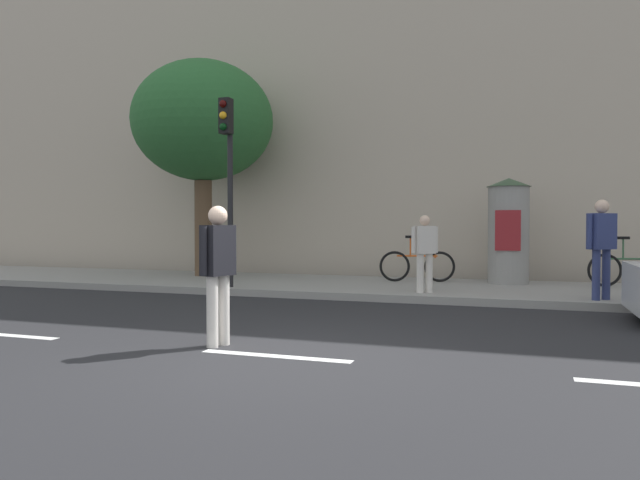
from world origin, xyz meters
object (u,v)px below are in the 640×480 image
Objects in this scene: street_tree at (203,122)px; pedestrian_in_light_jacket at (218,264)px; bicycle_leaning at (417,265)px; pedestrian_in_dark_shirt at (602,240)px; pedestrian_near_pole at (424,247)px; traffic_light at (228,160)px; bicycle_upright at (631,269)px; poster_column at (508,230)px.

pedestrian_in_light_jacket is (4.52, -7.42, -3.20)m from street_tree.
street_tree reaches higher than bicycle_leaning.
pedestrian_near_pole is (-3.17, 0.15, -0.17)m from pedestrian_in_dark_shirt.
pedestrian_in_dark_shirt is 1.17× the size of pedestrian_near_pole.
bicycle_upright is (8.16, 2.87, -2.33)m from traffic_light.
pedestrian_in_dark_shirt reaches higher than pedestrian_near_pole.
pedestrian_near_pole is 0.87× the size of bicycle_upright.
pedestrian_near_pole is 0.88× the size of bicycle_leaning.
traffic_light reaches higher than bicycle_leaning.
traffic_light is 2.31× the size of bicycle_leaning.
bicycle_leaning is at bearing 35.93° from traffic_light.
traffic_light is at bearing 116.65° from pedestrian_in_light_jacket.
street_tree is at bearing -177.79° from bicycle_upright.
pedestrian_in_light_jacket is 1.12× the size of pedestrian_near_pole.
pedestrian_in_dark_shirt is at bearing -32.71° from bicycle_leaning.
street_tree is 3.22× the size of bicycle_upright.
traffic_light is 2.35× the size of pedestrian_in_light_jacket.
bicycle_leaning is at bearing -176.81° from bicycle_upright.
bicycle_upright is at bearing 71.76° from pedestrian_in_dark_shirt.
pedestrian_in_dark_shirt is 1.02× the size of bicycle_upright.
traffic_light is 2.29× the size of bicycle_upright.
bicycle_upright is at bearing 3.19° from bicycle_leaning.
pedestrian_near_pole reaches higher than bicycle_leaning.
pedestrian_in_dark_shirt reaches higher than bicycle_leaning.
street_tree is 7.23m from pedestrian_near_pole.
bicycle_leaning is at bearing 1.42° from street_tree.
bicycle_leaning is (1.13, 7.56, -0.46)m from pedestrian_in_light_jacket.
pedestrian_in_light_jacket is 0.96× the size of pedestrian_in_dark_shirt.
street_tree is 6.73m from bicycle_leaning.
bicycle_leaning is (-2.04, -0.31, -0.84)m from poster_column.
bicycle_leaning is at bearing -171.24° from poster_column.
street_tree is 9.25m from pedestrian_in_light_jacket.
pedestrian_in_light_jacket is at bearing -126.04° from bicycle_upright.
pedestrian_near_pole is at bearing -76.73° from bicycle_leaning.
pedestrian_in_light_jacket is at bearing -63.35° from traffic_light.
pedestrian_near_pole is (1.65, 5.33, 0.05)m from pedestrian_in_light_jacket.
pedestrian_in_dark_shirt is (7.30, 0.24, -1.65)m from traffic_light.
traffic_light is 3.47m from street_tree.
bicycle_upright is (4.56, 0.25, 0.00)m from bicycle_leaning.
pedestrian_in_light_jacket is 9.67m from bicycle_upright.
pedestrian_near_pole is at bearing -120.94° from poster_column.
poster_column is 0.43× the size of street_tree.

